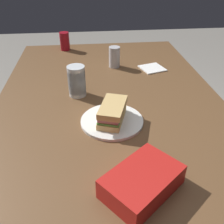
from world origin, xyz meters
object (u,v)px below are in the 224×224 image
Objects in this scene: sandwich at (112,112)px; soda_can_red at (65,41)px; plastic_cup_stack at (77,81)px; soda_can_silver at (114,57)px; dining_table at (112,124)px; paper_plate at (112,121)px; chip_bag at (142,182)px.

sandwich is 0.95m from soda_can_red.
plastic_cup_stack is 0.40m from soda_can_silver.
soda_can_red is at bearing -137.25° from soda_can_silver.
soda_can_silver reaches higher than dining_table.
soda_can_silver is (-0.58, 0.08, 0.05)m from paper_plate.
sandwich is (0.00, 0.00, 0.05)m from paper_plate.
paper_plate is 1.74× the size of plastic_cup_stack.
sandwich is at bearing -5.18° from dining_table.
soda_can_red reaches higher than chip_bag.
chip_bag is at bearing 12.67° from soda_can_red.
soda_can_red reaches higher than dining_table.
sandwich is 1.66× the size of soda_can_silver.
sandwich is 0.36m from chip_bag.
paper_plate is at bearing 14.41° from soda_can_red.
soda_can_silver is at bearing 42.75° from soda_can_red.
paper_plate is 2.12× the size of soda_can_silver.
plastic_cup_stack is at bearing -111.31° from chip_bag.
dining_table is 0.87m from soda_can_red.
soda_can_silver is at bearing 172.72° from sandwich.
paper_plate is 2.12× the size of soda_can_red.
plastic_cup_stack reaches higher than soda_can_red.
chip_bag is (0.45, 0.04, 0.11)m from dining_table.
chip_bag is 0.94m from soda_can_silver.
chip_bag is 1.54× the size of plastic_cup_stack.
plastic_cup_stack reaches higher than dining_table.
plastic_cup_stack is (0.67, 0.09, 0.01)m from soda_can_red.
soda_can_red is 1.00× the size of soda_can_silver.
plastic_cup_stack reaches higher than sandwich.
sandwich is 0.29m from plastic_cup_stack.
soda_can_red reaches higher than paper_plate.
paper_plate is 0.05m from sandwich.
soda_can_silver is at bearing -130.51° from chip_bag.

